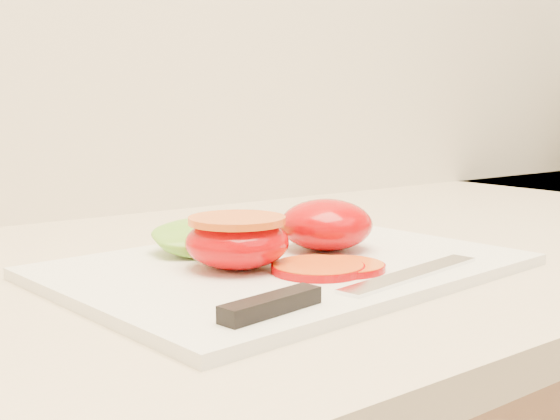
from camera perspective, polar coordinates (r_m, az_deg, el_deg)
cutting_board at (r=0.63m, az=0.55°, el=-4.58°), size 0.42×0.32×0.01m
tomato_half_dome at (r=0.68m, az=3.77°, el=-1.18°), size 0.09×0.09×0.05m
tomato_half_cut at (r=0.60m, az=-3.50°, el=-2.45°), size 0.09×0.09×0.04m
tomato_slice_0 at (r=0.59m, az=3.11°, el=-4.73°), size 0.08×0.08×0.01m
tomato_slice_1 at (r=0.60m, az=5.25°, el=-4.60°), size 0.07×0.07×0.01m
lettuce_leaf_0 at (r=0.68m, az=-5.25°, el=-2.17°), size 0.14×0.11×0.03m
knife at (r=0.52m, az=4.34°, el=-6.59°), size 0.28×0.05×0.01m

